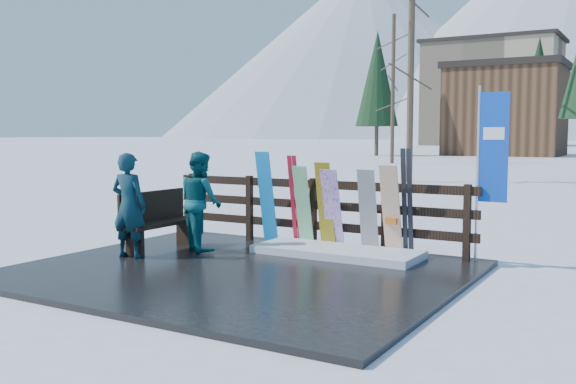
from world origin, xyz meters
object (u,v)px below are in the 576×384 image
Objects in this scene: snowboard_3 at (332,210)px; snowboard_4 at (368,212)px; snowboard_2 at (325,206)px; snowboard_5 at (391,211)px; bench at (157,219)px; snowboard_1 at (303,207)px; snowboard_0 at (267,198)px; person_front at (129,205)px; rental_flag at (490,154)px; person_back at (201,201)px.

snowboard_3 is 1.01× the size of snowboard_4.
snowboard_2 is 1.00× the size of snowboard_5.
snowboard_5 is at bearing 0.00° from snowboard_3.
bench is 2.40m from snowboard_1.
snowboard_0 is 1.19× the size of snowboard_4.
snowboard_0 reaches higher than bench.
snowboard_3 is at bearing -0.00° from snowboard_1.
snowboard_5 is at bearing -155.45° from person_front.
rental_flag is (4.86, 1.74, 1.09)m from bench.
snowboard_5 is (2.28, -0.00, -0.09)m from snowboard_0.
snowboard_4 is 0.93× the size of snowboard_5.
person_front is at bearing -87.51° from bench.
snowboard_4 is at bearing -0.00° from snowboard_0.
person_back reaches higher than snowboard_2.
snowboard_1 is at bearing -0.00° from snowboard_0.
snowboard_4 reaches higher than bench.
snowboard_4 is (0.63, 0.00, 0.01)m from snowboard_3.
person_front is (-2.40, -2.13, 0.14)m from snowboard_3.
snowboard_1 is at bearing 37.78° from bench.
snowboard_3 is at bearing 31.10° from bench.
person_front is (-4.83, -2.40, -0.80)m from rental_flag.
person_back is (-2.46, -1.10, 0.14)m from snowboard_4.
snowboard_2 is 1.14m from snowboard_5.
snowboard_1 is 1.56m from snowboard_5.
person_front reaches higher than bench.
person_back is at bearing -117.47° from snowboard_0.
snowboard_2 is 0.90× the size of person_back.
snowboard_0 is 1.90m from snowboard_4.
snowboard_0 is at bearing 180.00° from snowboard_5.
snowboard_0 is 1.11× the size of snowboard_2.
snowboard_2 is (2.31, 1.47, 0.20)m from bench.
snowboard_1 is at bearing 180.00° from snowboard_2.
person_back is at bearing -149.09° from snowboard_3.
snowboard_0 is at bearing 180.00° from snowboard_2.
rental_flag is (2.96, 0.27, 0.92)m from snowboard_1.
person_front is (-1.87, -2.13, 0.12)m from snowboard_1.
snowboard_3 is 2.14m from person_back.
snowboard_5 is at bearing -0.00° from snowboard_2.
snowboard_0 is 1.00× the size of person_back.
snowboard_5 is 0.91× the size of person_front.
person_back is (-4.26, -1.37, -0.80)m from rental_flag.
person_front is 1.18m from person_back.
snowboard_4 is (0.76, -0.00, -0.05)m from snowboard_2.
person_back is (-1.30, -1.10, 0.12)m from snowboard_1.
bench is 1.03× the size of snowboard_5.
snowboard_3 is 2.61m from rental_flag.
snowboard_5 is 0.90× the size of person_back.
snowboard_2 reaches higher than snowboard_1.
snowboard_1 is 0.96× the size of snowboard_2.
snowboard_2 reaches higher than snowboard_3.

